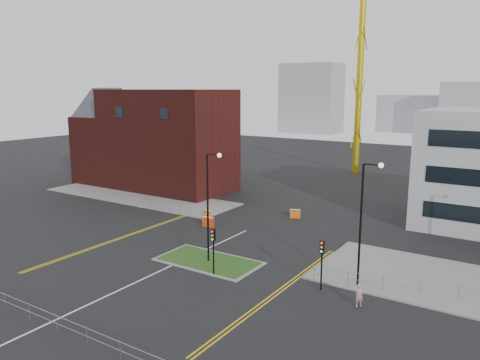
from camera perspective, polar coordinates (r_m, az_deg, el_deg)
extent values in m
plane|color=black|center=(35.21, -14.59, -12.91)|extent=(200.00, 200.00, 0.00)
cube|color=slate|center=(63.47, -12.24, -1.96)|extent=(28.00, 8.00, 0.12)
cube|color=slate|center=(39.39, -3.86, -9.86)|extent=(8.60, 4.60, 0.08)
cube|color=#204517|center=(39.38, -3.86, -9.83)|extent=(8.00, 4.00, 0.12)
cube|color=#471611|center=(66.62, -8.82, 4.83)|extent=(18.00, 10.00, 14.00)
cube|color=black|center=(65.55, -14.52, 8.02)|extent=(1.40, 0.10, 1.40)
cube|color=black|center=(59.92, -9.27, 7.97)|extent=(1.40, 0.10, 1.40)
cube|color=#471611|center=(75.33, -15.62, 3.73)|extent=(6.00, 10.00, 10.00)
cube|color=#2D3038|center=(74.89, -15.82, 7.52)|extent=(6.40, 8.49, 8.49)
cylinder|color=#BCA50B|center=(80.78, 14.43, 12.92)|extent=(1.00, 1.00, 34.36)
cylinder|color=black|center=(38.03, -3.95, -3.57)|extent=(0.16, 0.16, 9.00)
cylinder|color=black|center=(36.79, -3.29, 3.09)|extent=(1.20, 0.10, 0.10)
sphere|color=silver|center=(36.44, -2.53, 3.02)|extent=(0.36, 0.36, 0.36)
cylinder|color=black|center=(34.34, 14.47, -5.51)|extent=(0.16, 0.16, 9.00)
cylinder|color=black|center=(33.19, 15.82, 1.82)|extent=(1.20, 0.10, 0.10)
sphere|color=silver|center=(33.02, 16.81, 1.72)|extent=(0.36, 0.36, 0.36)
cylinder|color=black|center=(36.25, -3.25, -9.28)|extent=(0.12, 0.12, 3.00)
cube|color=black|center=(35.70, -3.27, -6.72)|extent=(0.28, 0.22, 0.90)
sphere|color=red|center=(35.51, -3.40, -6.31)|extent=(0.18, 0.18, 0.18)
sphere|color=orange|center=(35.60, -3.40, -6.77)|extent=(0.18, 0.18, 0.18)
sphere|color=#0CCC33|center=(35.69, -3.39, -7.23)|extent=(0.18, 0.18, 0.18)
cylinder|color=black|center=(34.19, 9.90, -10.72)|extent=(0.12, 0.12, 3.00)
cube|color=black|center=(33.60, 9.99, -8.02)|extent=(0.28, 0.22, 0.90)
sphere|color=red|center=(33.39, 9.92, -7.60)|extent=(0.18, 0.18, 0.18)
sphere|color=orange|center=(33.49, 9.90, -8.08)|extent=(0.18, 0.18, 0.18)
sphere|color=#0CCC33|center=(33.59, 9.89, -8.57)|extent=(0.18, 0.18, 0.18)
cylinder|color=gray|center=(31.47, -23.00, -14.35)|extent=(24.00, 0.04, 0.04)
cylinder|color=gray|center=(31.68, -22.93, -15.17)|extent=(24.00, 0.04, 0.04)
cylinder|color=gray|center=(54.38, -8.55, -2.93)|extent=(6.00, 0.04, 0.04)
cylinder|color=gray|center=(54.50, -8.54, -3.45)|extent=(6.00, 0.04, 0.04)
cylinder|color=gray|center=(56.48, -10.82, -3.01)|extent=(0.05, 0.05, 1.10)
cylinder|color=gray|center=(52.61, -6.08, -3.91)|extent=(0.05, 0.05, 1.10)
cylinder|color=gray|center=(35.55, 25.16, -11.56)|extent=(19.01, 5.04, 0.04)
cylinder|color=gray|center=(35.73, 25.10, -12.30)|extent=(19.01, 5.04, 0.04)
cylinder|color=gray|center=(35.76, 8.99, -11.33)|extent=(0.05, 0.05, 1.10)
cube|color=silver|center=(36.45, -12.24, -11.93)|extent=(0.15, 30.00, 0.01)
cube|color=gold|center=(47.78, -13.09, -6.38)|extent=(0.12, 24.00, 0.01)
cube|color=gold|center=(47.57, -12.84, -6.44)|extent=(0.12, 24.00, 0.01)
cube|color=gold|center=(34.10, 4.47, -13.37)|extent=(0.12, 20.00, 0.01)
cube|color=gold|center=(33.97, 4.93, -13.48)|extent=(0.12, 20.00, 0.01)
cube|color=gray|center=(155.28, 8.69, 9.80)|extent=(18.00, 12.00, 22.00)
cube|color=gray|center=(164.74, 21.88, 7.47)|extent=(30.00, 12.00, 12.00)
imported|color=pink|center=(32.55, 14.36, -13.46)|extent=(0.66, 0.65, 1.54)
cube|color=orange|center=(51.85, -3.98, -4.21)|extent=(1.15, 0.65, 0.91)
cube|color=silver|center=(51.74, -3.99, -3.77)|extent=(1.15, 0.65, 0.11)
cube|color=red|center=(48.73, -3.89, -5.14)|extent=(1.28, 0.61, 1.03)
cube|color=silver|center=(48.60, -3.90, -4.62)|extent=(1.28, 0.61, 0.12)
cube|color=#F9600D|center=(52.29, 6.74, -4.11)|extent=(1.19, 0.81, 0.95)
cube|color=silver|center=(52.18, 6.75, -3.65)|extent=(1.19, 0.81, 0.11)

